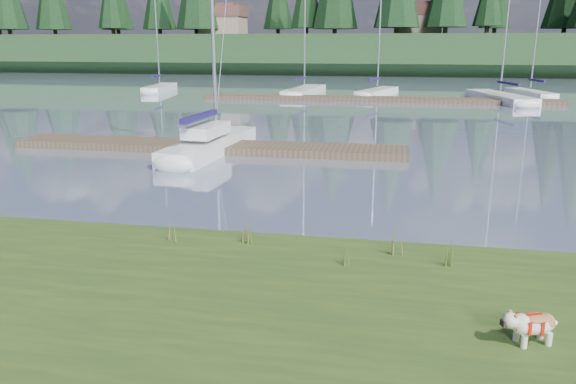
# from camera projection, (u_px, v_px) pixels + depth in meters

# --- Properties ---
(ground) EXTENTS (200.00, 200.00, 0.00)m
(ground) POSITION_uv_depth(u_px,v_px,m) (349.00, 101.00, 41.93)
(ground) COLOR slate
(ground) RESTS_ON ground
(bank) EXTENTS (60.00, 9.00, 0.35)m
(bank) POSITION_uv_depth(u_px,v_px,m) (131.00, 347.00, 7.73)
(bank) COLOR #324A1A
(bank) RESTS_ON ground
(ridge) EXTENTS (200.00, 20.00, 5.00)m
(ridge) POSITION_uv_depth(u_px,v_px,m) (375.00, 54.00, 82.08)
(ridge) COLOR #1A3319
(ridge) RESTS_ON ground
(bulldog) EXTENTS (0.80, 0.51, 0.47)m
(bulldog) POSITION_uv_depth(u_px,v_px,m) (533.00, 323.00, 7.41)
(bulldog) COLOR silver
(bulldog) RESTS_ON bank
(sailboat_main) EXTENTS (2.03, 7.78, 11.20)m
(sailboat_main) POSITION_uv_depth(u_px,v_px,m) (216.00, 140.00, 22.68)
(sailboat_main) COLOR white
(sailboat_main) RESTS_ON ground
(dock_near) EXTENTS (16.00, 2.00, 0.30)m
(dock_near) POSITION_uv_depth(u_px,v_px,m) (207.00, 147.00, 22.69)
(dock_near) COLOR #4C3D2C
(dock_near) RESTS_ON ground
(dock_far) EXTENTS (26.00, 2.20, 0.30)m
(dock_far) POSITION_uv_depth(u_px,v_px,m) (377.00, 99.00, 41.53)
(dock_far) COLOR #4C3D2C
(dock_far) RESTS_ON ground
(sailboat_bg_0) EXTENTS (2.47, 7.57, 10.85)m
(sailboat_bg_0) POSITION_uv_depth(u_px,v_px,m) (162.00, 87.00, 50.24)
(sailboat_bg_0) COLOR white
(sailboat_bg_0) RESTS_ON ground
(sailboat_bg_1) EXTENTS (2.68, 9.28, 13.51)m
(sailboat_bg_1) POSITION_uv_depth(u_px,v_px,m) (307.00, 90.00, 47.51)
(sailboat_bg_1) COLOR white
(sailboat_bg_1) RESTS_ON ground
(sailboat_bg_2) EXTENTS (3.60, 7.49, 11.17)m
(sailboat_bg_2) POSITION_uv_depth(u_px,v_px,m) (380.00, 91.00, 46.06)
(sailboat_bg_2) COLOR white
(sailboat_bg_2) RESTS_ON ground
(sailboat_bg_3) EXTENTS (4.36, 9.87, 14.07)m
(sailboat_bg_3) POSITION_uv_depth(u_px,v_px,m) (495.00, 96.00, 42.21)
(sailboat_bg_3) COLOR white
(sailboat_bg_3) RESTS_ON ground
(sailboat_bg_4) EXTENTS (3.07, 7.19, 10.53)m
(sailboat_bg_4) POSITION_uv_depth(u_px,v_px,m) (526.00, 93.00, 44.71)
(sailboat_bg_4) COLOR white
(sailboat_bg_4) RESTS_ON ground
(weed_0) EXTENTS (0.17, 0.14, 0.56)m
(weed_0) POSITION_uv_depth(u_px,v_px,m) (248.00, 232.00, 11.12)
(weed_0) COLOR #475B23
(weed_0) RESTS_ON bank
(weed_1) EXTENTS (0.17, 0.14, 0.51)m
(weed_1) POSITION_uv_depth(u_px,v_px,m) (247.00, 232.00, 11.18)
(weed_1) COLOR #475B23
(weed_1) RESTS_ON bank
(weed_2) EXTENTS (0.17, 0.14, 0.63)m
(weed_2) POSITION_uv_depth(u_px,v_px,m) (398.00, 241.00, 10.56)
(weed_2) COLOR #475B23
(weed_2) RESTS_ON bank
(weed_3) EXTENTS (0.17, 0.14, 0.58)m
(weed_3) POSITION_uv_depth(u_px,v_px,m) (171.00, 230.00, 11.26)
(weed_3) COLOR #475B23
(weed_3) RESTS_ON bank
(weed_4) EXTENTS (0.17, 0.14, 0.42)m
(weed_4) POSITION_uv_depth(u_px,v_px,m) (348.00, 255.00, 10.09)
(weed_4) COLOR #475B23
(weed_4) RESTS_ON bank
(weed_5) EXTENTS (0.17, 0.14, 0.67)m
(weed_5) POSITION_uv_depth(u_px,v_px,m) (446.00, 251.00, 10.01)
(weed_5) COLOR #475B23
(weed_5) RESTS_ON bank
(mud_lip) EXTENTS (60.00, 0.50, 0.14)m
(mud_lip) POSITION_uv_depth(u_px,v_px,m) (225.00, 245.00, 11.93)
(mud_lip) COLOR #33281C
(mud_lip) RESTS_ON ground
(house_0) EXTENTS (6.30, 5.30, 4.65)m
(house_0) POSITION_uv_depth(u_px,v_px,m) (223.00, 20.00, 81.98)
(house_0) COLOR gray
(house_0) RESTS_ON ridge
(house_1) EXTENTS (6.30, 5.30, 4.65)m
(house_1) POSITION_uv_depth(u_px,v_px,m) (419.00, 19.00, 77.85)
(house_1) COLOR gray
(house_1) RESTS_ON ridge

